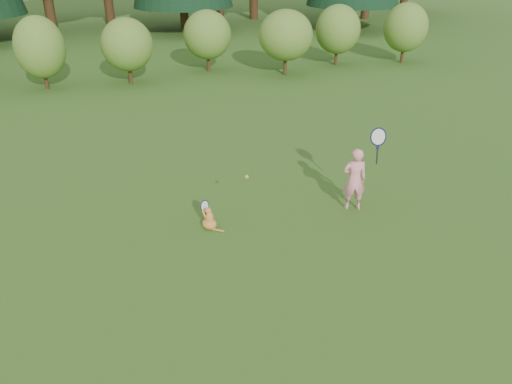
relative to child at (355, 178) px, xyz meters
name	(u,v)px	position (x,y,z in m)	size (l,w,h in m)	color
ground	(258,246)	(-2.32, -0.83, -0.70)	(100.00, 100.00, 0.00)	#355818
shrub_row	(165,43)	(-2.32, 12.17, 0.70)	(28.00, 3.00, 2.80)	#5A7C26
child	(355,178)	(0.00, 0.00, 0.00)	(0.79, 0.51, 2.01)	pink
cat	(209,217)	(-3.05, 0.07, -0.47)	(0.45, 0.64, 0.61)	orange
tennis_ball	(247,177)	(-2.33, -0.13, 0.39)	(0.07, 0.07, 0.07)	#C4C917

